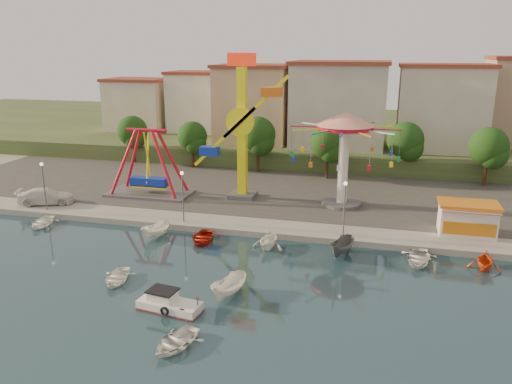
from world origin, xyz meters
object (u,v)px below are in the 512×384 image
(wave_swinger, at_px, (345,138))
(skiff, at_px, (229,287))
(pirate_ship_ride, at_px, (148,164))
(kamikaze_tower, at_px, (245,132))
(cabin_motorboat, at_px, (168,304))
(rowboat_a, at_px, (117,277))
(van, at_px, (46,196))

(wave_swinger, distance_m, skiff, 24.58)
(pirate_ship_ride, bearing_deg, wave_swinger, 3.53)
(kamikaze_tower, relative_size, cabin_motorboat, 3.53)
(pirate_ship_ride, xyz_separation_m, wave_swinger, (22.75, 1.40, 3.80))
(kamikaze_tower, bearing_deg, cabin_motorboat, -86.56)
(skiff, bearing_deg, kamikaze_tower, 120.43)
(pirate_ship_ride, xyz_separation_m, cabin_motorboat, (13.07, -24.12, -3.97))
(wave_swinger, xyz_separation_m, cabin_motorboat, (-9.68, -25.52, -7.77))
(pirate_ship_ride, bearing_deg, rowboat_a, -70.74)
(pirate_ship_ride, bearing_deg, kamikaze_tower, 6.96)
(pirate_ship_ride, height_order, skiff, pirate_ship_ride)
(kamikaze_tower, relative_size, wave_swinger, 1.42)
(wave_swinger, distance_m, rowboat_a, 28.34)
(kamikaze_tower, xyz_separation_m, wave_swinger, (11.22, -0.01, -0.25))
(skiff, bearing_deg, pirate_ship_ride, 145.88)
(wave_swinger, bearing_deg, pirate_ship_ride, -176.47)
(pirate_ship_ride, distance_m, rowboat_a, 22.68)
(kamikaze_tower, xyz_separation_m, van, (-21.22, -7.77, -6.96))
(wave_swinger, bearing_deg, van, -166.55)
(rowboat_a, bearing_deg, pirate_ship_ride, 98.68)
(wave_swinger, xyz_separation_m, skiff, (-6.16, -22.60, -7.45))
(rowboat_a, bearing_deg, cabin_motorboat, -38.64)
(kamikaze_tower, relative_size, rowboat_a, 4.70)
(kamikaze_tower, bearing_deg, rowboat_a, -100.52)
(kamikaze_tower, distance_m, wave_swinger, 11.22)
(van, bearing_deg, rowboat_a, -152.97)
(cabin_motorboat, bearing_deg, pirate_ship_ride, 126.18)
(kamikaze_tower, height_order, rowboat_a, kamikaze_tower)
(rowboat_a, bearing_deg, van, 128.62)
(kamikaze_tower, height_order, wave_swinger, kamikaze_tower)
(pirate_ship_ride, relative_size, skiff, 2.58)
(cabin_motorboat, distance_m, rowboat_a, 6.47)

